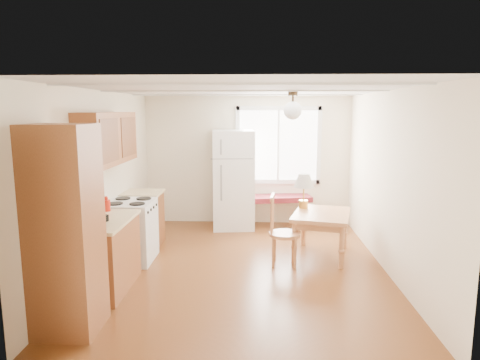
# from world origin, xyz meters

# --- Properties ---
(room_shell) EXTENTS (4.60, 5.60, 2.62)m
(room_shell) POSITION_xyz_m (0.00, 0.00, 1.25)
(room_shell) COLOR #502710
(room_shell) RESTS_ON ground
(kitchen_run) EXTENTS (0.65, 3.40, 2.20)m
(kitchen_run) POSITION_xyz_m (-1.72, -0.63, 0.84)
(kitchen_run) COLOR brown
(kitchen_run) RESTS_ON ground
(window_unit) EXTENTS (1.64, 0.05, 1.51)m
(window_unit) POSITION_xyz_m (0.60, 2.47, 1.55)
(window_unit) COLOR white
(window_unit) RESTS_ON room_shell
(pendant_light) EXTENTS (0.26, 0.26, 0.40)m
(pendant_light) POSITION_xyz_m (0.70, 0.40, 2.24)
(pendant_light) COLOR #2F2315
(pendant_light) RESTS_ON room_shell
(refrigerator) EXTENTS (0.84, 0.84, 1.86)m
(refrigerator) POSITION_xyz_m (-0.26, 2.12, 0.93)
(refrigerator) COLOR white
(refrigerator) RESTS_ON ground
(bench) EXTENTS (1.36, 0.69, 0.60)m
(bench) POSITION_xyz_m (0.58, 2.22, 0.53)
(bench) COLOR maroon
(bench) RESTS_ON ground
(dining_table) EXTENTS (1.06, 1.25, 0.68)m
(dining_table) POSITION_xyz_m (1.18, 0.53, 0.58)
(dining_table) COLOR #AE6E42
(dining_table) RESTS_ON ground
(chair) EXTENTS (0.46, 0.45, 1.02)m
(chair) POSITION_xyz_m (0.50, 0.11, 0.59)
(chair) COLOR #AE6E42
(chair) RESTS_ON ground
(table_lamp) EXTENTS (0.32, 0.32, 0.55)m
(table_lamp) POSITION_xyz_m (0.94, 0.85, 1.08)
(table_lamp) COLOR gold
(table_lamp) RESTS_ON dining_table
(coffee_maker) EXTENTS (0.24, 0.28, 0.37)m
(coffee_maker) POSITION_xyz_m (-1.72, -1.01, 1.03)
(coffee_maker) COLOR black
(coffee_maker) RESTS_ON kitchen_run
(kettle) EXTENTS (0.11, 0.11, 0.20)m
(kettle) POSITION_xyz_m (-1.81, -0.40, 0.98)
(kettle) COLOR red
(kettle) RESTS_ON kitchen_run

